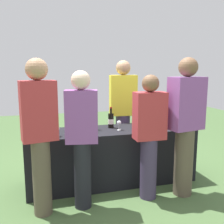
# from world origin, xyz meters

# --- Properties ---
(ground_plane) EXTENTS (12.00, 12.00, 0.00)m
(ground_plane) POSITION_xyz_m (0.00, 0.00, 0.00)
(ground_plane) COLOR #476638
(tasting_table) EXTENTS (2.35, 0.65, 0.77)m
(tasting_table) POSITION_xyz_m (0.00, 0.00, 0.39)
(tasting_table) COLOR black
(tasting_table) RESTS_ON ground_plane
(wine_bottle_0) EXTENTS (0.07, 0.07, 0.33)m
(wine_bottle_0) POSITION_xyz_m (-0.91, 0.06, 0.89)
(wine_bottle_0) COLOR black
(wine_bottle_0) RESTS_ON tasting_table
(wine_bottle_1) EXTENTS (0.06, 0.06, 0.33)m
(wine_bottle_1) POSITION_xyz_m (-0.25, 0.06, 0.89)
(wine_bottle_1) COLOR black
(wine_bottle_1) RESTS_ON tasting_table
(wine_bottle_2) EXTENTS (0.08, 0.08, 0.30)m
(wine_bottle_2) POSITION_xyz_m (0.01, 0.11, 0.88)
(wine_bottle_2) COLOR black
(wine_bottle_2) RESTS_ON tasting_table
(wine_bottle_3) EXTENTS (0.07, 0.07, 0.31)m
(wine_bottle_3) POSITION_xyz_m (0.50, 0.15, 0.88)
(wine_bottle_3) COLOR black
(wine_bottle_3) RESTS_ON tasting_table
(wine_glass_0) EXTENTS (0.07, 0.07, 0.13)m
(wine_glass_0) POSITION_xyz_m (-0.77, -0.17, 0.87)
(wine_glass_0) COLOR silver
(wine_glass_0) RESTS_ON tasting_table
(wine_glass_1) EXTENTS (0.06, 0.06, 0.13)m
(wine_glass_1) POSITION_xyz_m (-0.64, -0.13, 0.87)
(wine_glass_1) COLOR silver
(wine_glass_1) RESTS_ON tasting_table
(wine_glass_2) EXTENTS (0.06, 0.06, 0.14)m
(wine_glass_2) POSITION_xyz_m (0.08, -0.07, 0.87)
(wine_glass_2) COLOR silver
(wine_glass_2) RESTS_ON tasting_table
(wine_glass_3) EXTENTS (0.07, 0.07, 0.14)m
(wine_glass_3) POSITION_xyz_m (0.32, -0.06, 0.87)
(wine_glass_3) COLOR silver
(wine_glass_3) RESTS_ON tasting_table
(wine_glass_4) EXTENTS (0.06, 0.06, 0.14)m
(wine_glass_4) POSITION_xyz_m (0.46, -0.15, 0.87)
(wine_glass_4) COLOR silver
(wine_glass_4) RESTS_ON tasting_table
(server_pouring) EXTENTS (0.45, 0.29, 1.75)m
(server_pouring) POSITION_xyz_m (0.35, 0.57, 0.95)
(server_pouring) COLOR #3F3351
(server_pouring) RESTS_ON ground_plane
(guest_0) EXTENTS (0.40, 0.27, 1.73)m
(guest_0) POSITION_xyz_m (-0.97, -0.59, 0.96)
(guest_0) COLOR brown
(guest_0) RESTS_ON ground_plane
(guest_1) EXTENTS (0.39, 0.26, 1.60)m
(guest_1) POSITION_xyz_m (-0.52, -0.57, 0.88)
(guest_1) COLOR black
(guest_1) RESTS_ON ground_plane
(guest_2) EXTENTS (0.38, 0.21, 1.55)m
(guest_2) POSITION_xyz_m (0.31, -0.57, 0.84)
(guest_2) COLOR #3F3351
(guest_2) RESTS_ON ground_plane
(guest_3) EXTENTS (0.47, 0.31, 1.76)m
(guest_3) POSITION_xyz_m (0.79, -0.61, 0.95)
(guest_3) COLOR brown
(guest_3) RESTS_ON ground_plane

